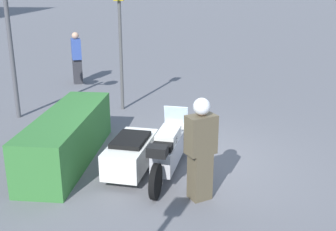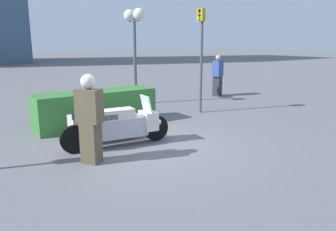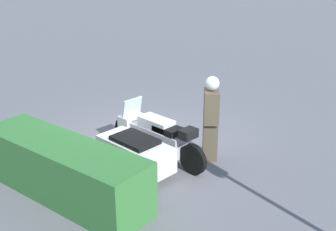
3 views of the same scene
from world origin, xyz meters
The scene contains 7 objects.
ground_plane centered at (0.00, 0.00, 0.00)m, with size 160.00×160.00×0.00m, color slate.
police_motorcycle centered at (-0.63, 0.78, 0.45)m, with size 2.62×1.53×1.15m.
officer_rider centered at (-1.61, -0.27, 0.95)m, with size 0.52×0.57×1.80m.
hedge_bush_curbside centered at (-0.31, 2.49, 0.50)m, with size 3.47×0.96×1.01m, color #337033.
twin_lamp_post centered at (2.31, 4.78, 2.99)m, with size 0.44×1.16×3.59m.
traffic_light_near centered at (3.31, 2.11, 2.26)m, with size 0.23×0.27×3.44m.
pedestrian_bystander centered at (6.27, 4.35, 0.91)m, with size 0.59×0.48×1.82m.
Camera 1 is at (-8.12, -0.40, 3.64)m, focal length 45.00 mm.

